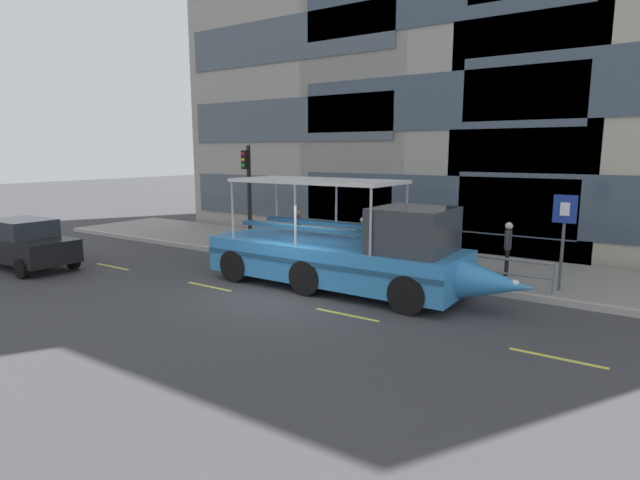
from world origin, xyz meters
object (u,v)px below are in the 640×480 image
at_px(parking_sign, 564,226).
at_px(background_car_west, 25,243).
at_px(duck_tour_boat, 350,254).
at_px(pedestrian_near_bow, 508,243).
at_px(pedestrian_near_stern, 298,226).
at_px(traffic_light_pole, 248,187).
at_px(pedestrian_mid_right, 363,234).
at_px(pedestrian_mid_left, 388,238).

height_order(parking_sign, background_car_west, parking_sign).
height_order(duck_tour_boat, pedestrian_near_bow, duck_tour_boat).
height_order(parking_sign, pedestrian_near_bow, parking_sign).
relative_size(parking_sign, duck_tour_boat, 0.27).
xyz_separation_m(pedestrian_near_stern, background_car_west, (-6.17, -7.43, -0.23)).
distance_m(traffic_light_pole, background_car_west, 8.03).
bearing_deg(pedestrian_mid_right, parking_sign, -5.07).
height_order(duck_tour_boat, background_car_west, duck_tour_boat).
distance_m(pedestrian_near_bow, background_car_west, 16.04).
relative_size(traffic_light_pole, pedestrian_near_bow, 2.43).
distance_m(duck_tour_boat, background_car_west, 11.38).
bearing_deg(pedestrian_near_bow, traffic_light_pole, -173.92).
distance_m(pedestrian_near_bow, pedestrian_mid_right, 4.90).
distance_m(traffic_light_pole, pedestrian_mid_right, 5.11).
bearing_deg(traffic_light_pole, background_car_west, -124.77).
xyz_separation_m(pedestrian_mid_left, pedestrian_mid_right, (-1.11, 0.22, 0.01)).
bearing_deg(parking_sign, pedestrian_near_stern, 174.26).
relative_size(pedestrian_near_bow, background_car_west, 0.43).
relative_size(traffic_light_pole, background_car_west, 1.03).
bearing_deg(pedestrian_mid_left, pedestrian_mid_right, 168.59).
height_order(parking_sign, pedestrian_near_stern, parking_sign).
distance_m(parking_sign, pedestrian_near_bow, 2.12).
relative_size(traffic_light_pole, duck_tour_boat, 0.42).
bearing_deg(pedestrian_mid_left, traffic_light_pole, -176.36).
relative_size(duck_tour_boat, pedestrian_mid_right, 6.36).
height_order(pedestrian_near_bow, pedestrian_mid_left, pedestrian_near_bow).
height_order(pedestrian_mid_left, pedestrian_near_stern, pedestrian_near_stern).
bearing_deg(duck_tour_boat, pedestrian_mid_right, 113.72).
bearing_deg(pedestrian_mid_left, pedestrian_near_stern, 171.74).
bearing_deg(pedestrian_near_bow, parking_sign, -31.10).
bearing_deg(background_car_west, pedestrian_near_bow, 27.77).
distance_m(duck_tour_boat, pedestrian_near_stern, 5.85).
relative_size(pedestrian_near_stern, background_car_west, 0.39).
bearing_deg(background_car_west, pedestrian_mid_right, 37.10).
distance_m(traffic_light_pole, pedestrian_near_stern, 2.50).
distance_m(pedestrian_mid_left, pedestrian_near_stern, 4.29).
bearing_deg(pedestrian_mid_right, traffic_light_pole, -172.91).
xyz_separation_m(parking_sign, pedestrian_near_stern, (-9.70, 0.98, -0.89)).
xyz_separation_m(duck_tour_boat, background_car_west, (-10.74, -3.78, -0.20)).
bearing_deg(pedestrian_near_bow, background_car_west, -152.23).
height_order(duck_tour_boat, pedestrian_mid_right, duck_tour_boat).
relative_size(parking_sign, pedestrian_mid_left, 1.77).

